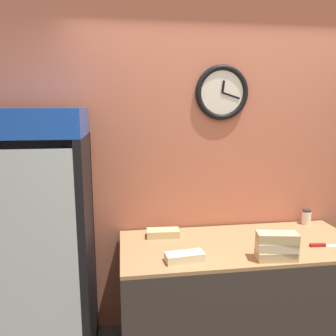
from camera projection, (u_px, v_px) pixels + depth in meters
The scene contains 10 objects.
wall_back at pixel (225, 168), 2.75m from camera, with size 5.20×0.10×2.70m.
prep_counter at pixel (239, 296), 2.51m from camera, with size 1.78×0.74×0.86m.
beverage_cooler at pixel (34, 230), 2.30m from camera, with size 0.78×0.61×1.85m.
sandwich_stack_bottom at pixel (276, 255), 2.16m from camera, with size 0.27×0.13×0.06m.
sandwich_stack_middle at pixel (277, 246), 2.15m from camera, with size 0.27×0.15×0.06m.
sandwich_stack_top at pixel (277, 237), 2.14m from camera, with size 0.28×0.15×0.06m.
sandwich_flat_left at pixel (163, 233), 2.55m from camera, with size 0.26×0.13×0.06m.
sandwich_flat_right at pixel (185, 257), 2.14m from camera, with size 0.26×0.13×0.06m.
chefs_knife at pixel (326, 245), 2.37m from camera, with size 0.35×0.06×0.02m.
condiment_jar at pixel (306, 217), 2.81m from camera, with size 0.08×0.08×0.13m.
Camera 1 is at (-0.86, -1.26, 1.86)m, focal length 35.00 mm.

